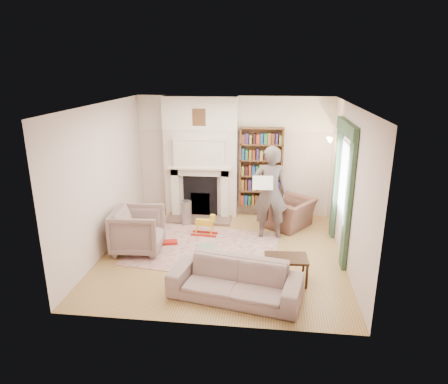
# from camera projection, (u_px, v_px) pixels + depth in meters

# --- Properties ---
(floor) EXTENTS (4.50, 4.50, 0.00)m
(floor) POSITION_uv_depth(u_px,v_px,m) (223.00, 253.00, 7.69)
(floor) COLOR olive
(floor) RESTS_ON ground
(ceiling) EXTENTS (4.50, 4.50, 0.00)m
(ceiling) POSITION_uv_depth(u_px,v_px,m) (222.00, 105.00, 6.85)
(ceiling) COLOR white
(ceiling) RESTS_ON wall_back
(wall_back) EXTENTS (4.50, 0.00, 4.50)m
(wall_back) POSITION_uv_depth(u_px,v_px,m) (234.00, 156.00, 9.40)
(wall_back) COLOR beige
(wall_back) RESTS_ON floor
(wall_front) EXTENTS (4.50, 0.00, 4.50)m
(wall_front) POSITION_uv_depth(u_px,v_px,m) (202.00, 232.00, 5.14)
(wall_front) COLOR beige
(wall_front) RESTS_ON floor
(wall_left) EXTENTS (0.00, 4.50, 4.50)m
(wall_left) POSITION_uv_depth(u_px,v_px,m) (104.00, 179.00, 7.52)
(wall_left) COLOR beige
(wall_left) RESTS_ON floor
(wall_right) EXTENTS (0.00, 4.50, 4.50)m
(wall_right) POSITION_uv_depth(u_px,v_px,m) (349.00, 187.00, 7.02)
(wall_right) COLOR beige
(wall_right) RESTS_ON floor
(fireplace) EXTENTS (1.70, 0.58, 2.80)m
(fireplace) POSITION_uv_depth(u_px,v_px,m) (201.00, 158.00, 9.30)
(fireplace) COLOR beige
(fireplace) RESTS_ON floor
(bookcase) EXTENTS (1.00, 0.24, 1.85)m
(bookcase) POSITION_uv_depth(u_px,v_px,m) (261.00, 168.00, 9.27)
(bookcase) COLOR brown
(bookcase) RESTS_ON floor
(window) EXTENTS (0.02, 0.90, 1.30)m
(window) POSITION_uv_depth(u_px,v_px,m) (345.00, 178.00, 7.39)
(window) COLOR silver
(window) RESTS_ON wall_right
(curtain_left) EXTENTS (0.07, 0.32, 2.40)m
(curtain_left) POSITION_uv_depth(u_px,v_px,m) (348.00, 203.00, 6.80)
(curtain_left) COLOR #2D472E
(curtain_left) RESTS_ON floor
(curtain_right) EXTENTS (0.07, 0.32, 2.40)m
(curtain_right) POSITION_uv_depth(u_px,v_px,m) (336.00, 181.00, 8.13)
(curtain_right) COLOR #2D472E
(curtain_right) RESTS_ON floor
(pelmet) EXTENTS (0.09, 1.70, 0.24)m
(pelmet) POSITION_uv_depth(u_px,v_px,m) (347.00, 128.00, 7.11)
(pelmet) COLOR #2D472E
(pelmet) RESTS_ON wall_right
(wall_sconce) EXTENTS (0.20, 0.24, 0.24)m
(wall_sconce) POSITION_uv_depth(u_px,v_px,m) (327.00, 143.00, 8.32)
(wall_sconce) COLOR gold
(wall_sconce) RESTS_ON wall_right
(rug) EXTENTS (2.98, 2.43, 0.01)m
(rug) POSITION_uv_depth(u_px,v_px,m) (205.00, 248.00, 7.87)
(rug) COLOR beige
(rug) RESTS_ON floor
(armchair_reading) EXTENTS (1.28, 1.31, 0.64)m
(armchair_reading) POSITION_uv_depth(u_px,v_px,m) (290.00, 213.00, 8.85)
(armchair_reading) COLOR #472726
(armchair_reading) RESTS_ON floor
(armchair_left) EXTENTS (0.99, 0.97, 0.85)m
(armchair_left) POSITION_uv_depth(u_px,v_px,m) (138.00, 230.00, 7.67)
(armchair_left) COLOR #A09784
(armchair_left) RESTS_ON floor
(sofa) EXTENTS (2.13, 1.17, 0.59)m
(sofa) POSITION_uv_depth(u_px,v_px,m) (235.00, 280.00, 6.13)
(sofa) COLOR #A19584
(sofa) RESTS_ON floor
(man_reading) EXTENTS (0.74, 0.51, 1.95)m
(man_reading) POSITION_uv_depth(u_px,v_px,m) (270.00, 193.00, 8.13)
(man_reading) COLOR #534842
(man_reading) RESTS_ON floor
(newspaper) EXTENTS (0.41, 0.14, 0.27)m
(newspaper) POSITION_uv_depth(u_px,v_px,m) (263.00, 183.00, 7.88)
(newspaper) COLOR white
(newspaper) RESTS_ON man_reading
(coffee_table) EXTENTS (0.73, 0.49, 0.45)m
(coffee_table) POSITION_uv_depth(u_px,v_px,m) (286.00, 269.00, 6.60)
(coffee_table) COLOR #382513
(coffee_table) RESTS_ON floor
(paraffin_heater) EXTENTS (0.28, 0.28, 0.55)m
(paraffin_heater) POSITION_uv_depth(u_px,v_px,m) (186.00, 213.00, 9.00)
(paraffin_heater) COLOR #999BA0
(paraffin_heater) RESTS_ON floor
(rocking_horse) EXTENTS (0.56, 0.26, 0.48)m
(rocking_horse) POSITION_uv_depth(u_px,v_px,m) (204.00, 225.00, 8.41)
(rocking_horse) COLOR gold
(rocking_horse) RESTS_ON rug
(board_game) EXTENTS (0.45, 0.45, 0.03)m
(board_game) POSITION_uv_depth(u_px,v_px,m) (206.00, 247.00, 7.89)
(board_game) COLOR gold
(board_game) RESTS_ON rug
(game_box_lid) EXTENTS (0.33, 0.26, 0.05)m
(game_box_lid) POSITION_uv_depth(u_px,v_px,m) (170.00, 242.00, 8.06)
(game_box_lid) COLOR #A81813
(game_box_lid) RESTS_ON rug
(comic_annuals) EXTENTS (0.71, 0.60, 0.02)m
(comic_annuals) POSITION_uv_depth(u_px,v_px,m) (233.00, 262.00, 7.28)
(comic_annuals) COLOR red
(comic_annuals) RESTS_ON rug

